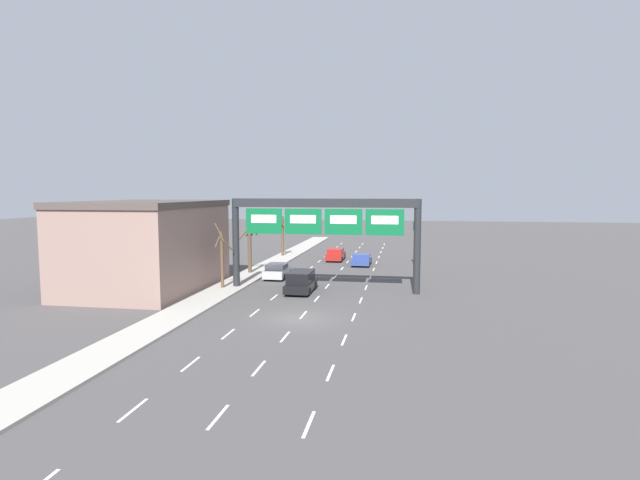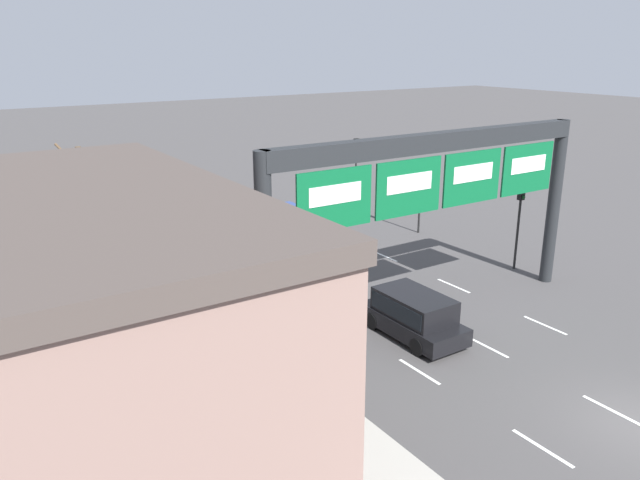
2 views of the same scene
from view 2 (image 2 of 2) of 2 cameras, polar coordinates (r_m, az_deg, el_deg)
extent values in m
cube|color=white|center=(19.05, 19.64, -17.47)|extent=(0.12, 2.00, 0.01)
cube|color=white|center=(21.82, 9.05, -11.79)|extent=(0.12, 2.00, 0.01)
cube|color=white|center=(25.29, 1.40, -7.27)|extent=(0.12, 2.00, 0.01)
cube|color=white|center=(29.20, -4.21, -3.80)|extent=(0.12, 2.00, 0.01)
cube|color=white|center=(33.41, -8.41, -1.16)|extent=(0.12, 2.00, 0.01)
cube|color=white|center=(37.81, -11.65, 0.89)|extent=(0.12, 2.00, 0.01)
cube|color=white|center=(42.34, -14.21, 2.50)|extent=(0.12, 2.00, 0.01)
cube|color=white|center=(46.97, -16.27, 3.79)|extent=(0.12, 2.00, 0.01)
cube|color=white|center=(51.67, -17.97, 4.85)|extent=(0.12, 2.00, 0.01)
cube|color=white|center=(56.42, -19.38, 5.73)|extent=(0.12, 2.00, 0.01)
cube|color=white|center=(21.46, 25.19, -13.95)|extent=(0.12, 2.00, 0.01)
cube|color=white|center=(23.95, 15.00, -9.40)|extent=(0.12, 2.00, 0.01)
cube|color=white|center=(27.15, 7.16, -5.60)|extent=(0.12, 2.00, 0.01)
cube|color=white|center=(30.83, 1.15, -2.58)|extent=(0.12, 2.00, 0.01)
cube|color=white|center=(34.84, -3.50, -0.21)|extent=(0.12, 2.00, 0.01)
cube|color=white|center=(39.08, -7.17, 1.66)|extent=(0.12, 2.00, 0.01)
cube|color=white|center=(43.48, -10.12, 3.16)|extent=(0.12, 2.00, 0.01)
cube|color=white|center=(48.00, -12.52, 4.37)|extent=(0.12, 2.00, 0.01)
cube|color=white|center=(52.60, -14.51, 5.36)|extent=(0.12, 2.00, 0.01)
cube|color=white|center=(57.27, -16.18, 6.19)|extent=(0.12, 2.00, 0.01)
cube|color=white|center=(26.33, 19.87, -7.34)|extent=(0.12, 2.00, 0.01)
cube|color=white|center=(29.26, 12.11, -4.12)|extent=(0.12, 2.00, 0.01)
cube|color=white|center=(32.71, 5.93, -1.47)|extent=(0.12, 2.00, 0.01)
cube|color=white|center=(36.51, 0.99, 0.66)|extent=(0.12, 2.00, 0.01)
cube|color=white|center=(40.57, -3.00, 2.37)|extent=(0.12, 2.00, 0.01)
cube|color=white|center=(44.83, -6.25, 3.76)|extent=(0.12, 2.00, 0.01)
cube|color=white|center=(49.22, -8.94, 4.90)|extent=(0.12, 2.00, 0.01)
cube|color=white|center=(53.72, -11.18, 5.84)|extent=(0.12, 2.00, 0.01)
cube|color=white|center=(58.30, -13.09, 6.62)|extent=(0.12, 2.00, 0.01)
cylinder|color=#232628|center=(20.44, -5.06, -2.22)|extent=(0.56, 0.56, 7.46)
cylinder|color=#232628|center=(30.06, 20.60, 3.18)|extent=(0.56, 0.56, 7.46)
cube|color=#232628|center=(23.89, 10.69, 8.81)|extent=(14.80, 0.60, 0.70)
cube|color=#0C6033|center=(20.87, 1.36, 3.73)|extent=(3.00, 0.08, 2.06)
cube|color=white|center=(20.79, 1.43, 4.20)|extent=(2.10, 0.02, 0.66)
cube|color=#0C6033|center=(22.83, 8.11, 4.76)|extent=(3.00, 0.08, 2.06)
cube|color=white|center=(22.76, 8.20, 5.20)|extent=(2.10, 0.02, 0.66)
cube|color=#0C6033|center=(25.06, 13.74, 5.58)|extent=(3.00, 0.08, 2.06)
cube|color=white|center=(24.99, 13.85, 5.97)|extent=(2.10, 0.02, 0.66)
cube|color=#0C6033|center=(27.49, 18.43, 6.21)|extent=(3.00, 0.08, 2.06)
cube|color=white|center=(27.43, 18.54, 6.57)|extent=(2.10, 0.02, 0.66)
cube|color=gray|center=(16.93, -23.28, -9.30)|extent=(9.10, 13.42, 6.76)
cube|color=#4C423D|center=(15.72, -24.86, 2.65)|extent=(9.28, 13.69, 0.50)
cube|color=navy|center=(37.87, -3.27, 2.00)|extent=(1.94, 4.11, 0.55)
cube|color=navy|center=(37.52, -3.09, 2.69)|extent=(1.78, 2.14, 0.51)
cube|color=black|center=(37.52, -3.09, 2.69)|extent=(1.82, 1.97, 0.37)
cylinder|color=black|center=(38.54, -5.32, 2.00)|extent=(0.22, 0.66, 0.66)
cylinder|color=black|center=(39.36, -3.06, 2.38)|extent=(0.22, 0.66, 0.66)
cylinder|color=black|center=(36.46, -3.49, 1.14)|extent=(0.22, 0.66, 0.66)
cylinder|color=black|center=(37.33, -1.14, 1.56)|extent=(0.22, 0.66, 0.66)
cube|color=maroon|center=(39.33, -9.94, 2.46)|extent=(1.82, 4.49, 0.69)
cube|color=maroon|center=(38.94, -9.83, 3.23)|extent=(1.68, 2.33, 0.52)
cube|color=black|center=(38.94, -9.83, 3.23)|extent=(1.71, 2.15, 0.37)
cylinder|color=black|center=(40.29, -11.77, 2.39)|extent=(0.22, 0.66, 0.66)
cylinder|color=black|center=(40.89, -9.63, 2.74)|extent=(0.22, 0.66, 0.66)
cylinder|color=black|center=(37.88, -10.24, 1.52)|extent=(0.22, 0.66, 0.66)
cylinder|color=black|center=(38.52, -8.00, 1.90)|extent=(0.22, 0.66, 0.66)
cube|color=#B7B7BC|center=(26.67, -5.80, -4.72)|extent=(1.85, 3.91, 0.70)
cube|color=#B7B7BC|center=(26.25, -5.60, -3.66)|extent=(1.70, 2.04, 0.51)
cube|color=black|center=(26.25, -5.60, -3.66)|extent=(1.74, 1.87, 0.37)
cylinder|color=black|center=(27.40, -8.49, -4.71)|extent=(0.22, 0.66, 0.66)
cylinder|color=black|center=(28.07, -5.40, -4.02)|extent=(0.22, 0.66, 0.66)
cylinder|color=black|center=(25.44, -6.22, -6.41)|extent=(0.22, 0.66, 0.66)
cylinder|color=black|center=(26.17, -2.95, -5.62)|extent=(0.22, 0.66, 0.66)
cube|color=black|center=(24.00, 8.45, -7.52)|extent=(1.93, 4.31, 0.65)
cube|color=black|center=(23.66, 8.60, -5.90)|extent=(1.78, 3.01, 0.87)
cube|color=black|center=(23.66, 8.60, -5.90)|extent=(1.82, 2.77, 0.62)
cylinder|color=black|center=(24.45, 4.85, -7.40)|extent=(0.22, 0.66, 0.66)
cylinder|color=black|center=(25.49, 7.99, -6.43)|extent=(0.22, 0.66, 0.66)
cylinder|color=black|center=(22.70, 8.93, -9.64)|extent=(0.22, 0.66, 0.66)
cylinder|color=black|center=(23.81, 12.11, -8.47)|extent=(0.22, 0.66, 0.66)
cylinder|color=black|center=(36.59, 9.10, 3.30)|extent=(0.12, 0.12, 3.49)
cube|color=black|center=(36.12, 9.27, 6.67)|extent=(0.30, 0.24, 0.90)
sphere|color=#3D0E0C|center=(35.97, 9.43, 7.11)|extent=(0.20, 0.20, 0.20)
sphere|color=#412F0C|center=(36.02, 9.41, 6.64)|extent=(0.20, 0.20, 0.20)
sphere|color=green|center=(36.08, 9.39, 6.17)|extent=(0.20, 0.20, 0.20)
cylinder|color=black|center=(40.89, 3.29, 5.29)|extent=(0.12, 0.12, 3.90)
cube|color=black|center=(40.45, 3.35, 8.61)|extent=(0.30, 0.24, 0.90)
sphere|color=red|center=(40.30, 3.47, 9.01)|extent=(0.20, 0.20, 0.20)
sphere|color=#412F0C|center=(40.35, 3.46, 8.59)|extent=(0.20, 0.20, 0.20)
sphere|color=#0E3515|center=(40.39, 3.45, 8.17)|extent=(0.20, 0.20, 0.20)
cylinder|color=black|center=(31.70, 17.59, 0.46)|extent=(0.12, 0.12, 3.49)
cube|color=black|center=(31.16, 17.95, 4.32)|extent=(0.30, 0.24, 0.90)
sphere|color=red|center=(31.02, 18.19, 4.81)|extent=(0.20, 0.20, 0.20)
sphere|color=#412F0C|center=(31.08, 18.14, 4.27)|extent=(0.20, 0.20, 0.20)
sphere|color=#0E3515|center=(31.15, 18.09, 3.73)|extent=(0.20, 0.20, 0.20)
cylinder|color=brown|center=(26.52, -14.17, -1.03)|extent=(0.38, 0.38, 4.52)
cylinder|color=brown|center=(25.98, -13.37, 3.00)|extent=(0.56, 1.10, 1.00)
cylinder|color=brown|center=(26.35, -15.92, 2.73)|extent=(1.25, 1.26, 1.61)
cylinder|color=brown|center=(26.83, -14.72, 3.51)|extent=(1.87, 0.57, 1.54)
cylinder|color=brown|center=(26.67, -14.05, 3.64)|extent=(1.44, 1.10, 1.63)
cylinder|color=brown|center=(19.88, -6.20, -7.08)|extent=(0.26, 0.26, 4.43)
cylinder|color=brown|center=(19.22, -7.46, -2.37)|extent=(0.47, 0.81, 1.31)
cylinder|color=brown|center=(18.72, -5.76, -1.18)|extent=(0.94, 0.19, 1.78)
cylinder|color=brown|center=(19.29, -4.55, -3.29)|extent=(0.80, 1.14, 1.13)
cylinder|color=brown|center=(38.85, -20.88, 4.45)|extent=(0.33, 0.33, 4.84)
cylinder|color=brown|center=(38.39, -21.56, 6.17)|extent=(0.47, 0.90, 1.41)
cylinder|color=brown|center=(37.90, -22.03, 7.05)|extent=(1.11, 1.51, 1.47)
cylinder|color=brown|center=(38.27, -22.06, 5.70)|extent=(0.66, 1.64, 1.31)
cylinder|color=brown|center=(38.04, -20.63, 6.49)|extent=(1.35, 0.56, 1.95)
camera|label=1|loc=(32.15, 99.11, -7.75)|focal=28.00mm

